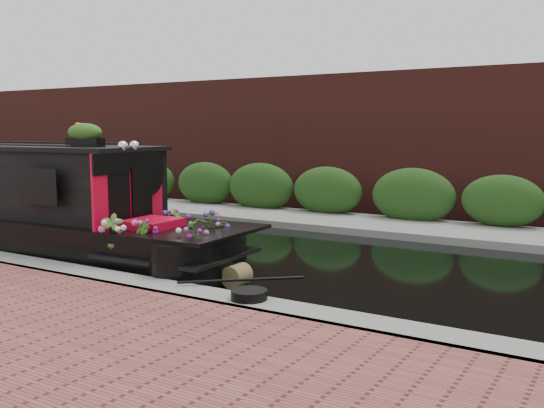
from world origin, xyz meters
The scene contains 7 objects.
ground centered at (0.00, 0.00, 0.00)m, with size 80.00×80.00×0.00m, color black.
near_bank_coping centered at (0.00, -3.30, 0.00)m, with size 40.00×0.60×0.50m, color gray.
far_bank_path centered at (0.00, 4.20, 0.00)m, with size 40.00×2.40×0.34m, color gray.
far_hedge centered at (0.00, 5.10, 0.00)m, with size 40.00×1.10×2.80m, color #204115.
far_brick_wall centered at (0.00, 7.20, 0.00)m, with size 40.00×1.00×8.00m, color #51201B.
rope_fender centered at (1.90, -2.03, 0.17)m, with size 0.34×0.34×0.37m, color brown.
coiled_mooring_rope centered at (2.92, -3.24, 0.31)m, with size 0.47×0.47×0.12m, color black.
Camera 1 is at (7.07, -9.42, 2.38)m, focal length 40.00 mm.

